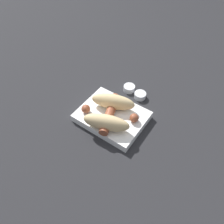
% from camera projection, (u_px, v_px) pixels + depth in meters
% --- Properties ---
extents(ground_plane, '(3.00, 3.00, 0.00)m').
position_uv_depth(ground_plane, '(112.00, 119.00, 0.78)').
color(ground_plane, '#232326').
extents(food_tray, '(0.23, 0.18, 0.03)m').
position_uv_depth(food_tray, '(112.00, 117.00, 0.76)').
color(food_tray, white).
rests_on(food_tray, ground_plane).
extents(bread_roll, '(0.19, 0.18, 0.06)m').
position_uv_depth(bread_roll, '(110.00, 112.00, 0.72)').
color(bread_roll, '#DBBC84').
rests_on(bread_roll, food_tray).
extents(sausage, '(0.19, 0.17, 0.03)m').
position_uv_depth(sausage, '(110.00, 113.00, 0.73)').
color(sausage, brown).
rests_on(sausage, food_tray).
extents(pickled_veggies, '(0.04, 0.04, 0.01)m').
position_uv_depth(pickled_veggies, '(117.00, 124.00, 0.72)').
color(pickled_veggies, orange).
rests_on(pickled_veggies, food_tray).
extents(condiment_cup_near, '(0.05, 0.05, 0.02)m').
position_uv_depth(condiment_cup_near, '(140.00, 96.00, 0.84)').
color(condiment_cup_near, silver).
rests_on(condiment_cup_near, ground_plane).
extents(condiment_cup_far, '(0.05, 0.05, 0.02)m').
position_uv_depth(condiment_cup_far, '(129.00, 88.00, 0.86)').
color(condiment_cup_far, silver).
rests_on(condiment_cup_far, ground_plane).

